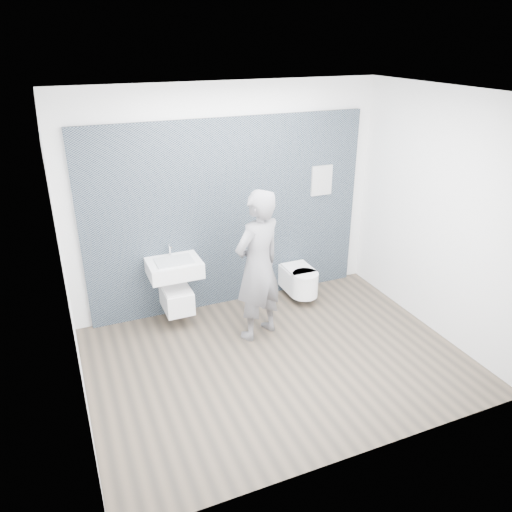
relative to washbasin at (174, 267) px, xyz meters
name	(u,v)px	position (x,y,z in m)	size (l,w,h in m)	color
ground	(277,359)	(0.80, -1.21, -0.74)	(4.00, 4.00, 0.00)	brown
room_shell	(280,209)	(0.80, -1.21, 1.00)	(4.00, 4.00, 4.00)	silver
tile_wall	(231,299)	(0.80, 0.26, -0.74)	(3.60, 0.06, 2.40)	black
washbasin	(174,267)	(0.00, 0.00, 0.00)	(0.62, 0.47, 0.47)	white
toilet_square	(176,297)	(0.00, 0.00, -0.39)	(0.33, 0.48, 0.65)	white
toilet_rounded	(300,281)	(1.66, -0.08, -0.47)	(0.36, 0.61, 0.33)	white
info_placard	(316,284)	(2.08, 0.22, -0.74)	(0.30, 0.03, 0.39)	white
visitor	(258,266)	(0.80, -0.65, 0.15)	(0.65, 0.43, 1.79)	slate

